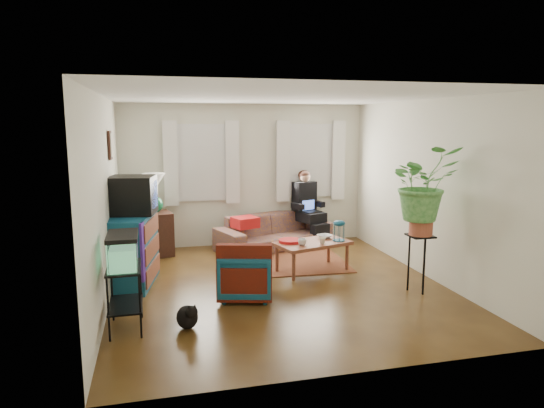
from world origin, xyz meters
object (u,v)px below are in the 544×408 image
object	(u,v)px
dresser	(132,250)
armchair	(246,271)
sofa	(274,226)
aquarium_stand	(125,298)
coffee_table	(312,256)
side_table	(156,234)
plant_stand	(419,263)

from	to	relation	value
dresser	armchair	distance (m)	1.72
sofa	dresser	bearing A→B (deg)	-168.41
sofa	dresser	world-z (taller)	dresser
aquarium_stand	coffee_table	xyz separation A→B (m)	(2.67, 1.54, -0.12)
sofa	side_table	distance (m)	2.09
side_table	dresser	size ratio (longest dim) A/B	0.68
side_table	dresser	xyz separation A→B (m)	(-0.34, -1.50, 0.12)
armchair	aquarium_stand	bearing A→B (deg)	39.55
aquarium_stand	armchair	size ratio (longest dim) A/B	1.04
sofa	side_table	xyz separation A→B (m)	(-2.09, 0.01, -0.04)
side_table	armchair	bearing A→B (deg)	-64.72
side_table	dresser	distance (m)	1.54
sofa	dresser	size ratio (longest dim) A/B	1.90
aquarium_stand	coffee_table	bearing A→B (deg)	29.41
dresser	sofa	bearing A→B (deg)	41.90
armchair	coffee_table	bearing A→B (deg)	-129.56
side_table	armchair	xyz separation A→B (m)	(1.12, -2.38, -0.03)
side_table	coffee_table	distance (m)	2.78
sofa	plant_stand	xyz separation A→B (m)	(1.34, -2.71, -0.02)
side_table	coffee_table	world-z (taller)	side_table
aquarium_stand	plant_stand	distance (m)	3.79
sofa	coffee_table	size ratio (longest dim) A/B	1.87
sofa	plant_stand	bearing A→B (deg)	-83.56
dresser	coffee_table	size ratio (longest dim) A/B	0.98
coffee_table	plant_stand	size ratio (longest dim) A/B	1.44
dresser	coffee_table	xyz separation A→B (m)	(2.66, -0.02, -0.26)
side_table	dresser	bearing A→B (deg)	-102.81
sofa	armchair	distance (m)	2.56
aquarium_stand	armchair	world-z (taller)	aquarium_stand
sofa	aquarium_stand	xyz separation A→B (m)	(-2.44, -3.05, -0.06)
side_table	plant_stand	world-z (taller)	plant_stand
side_table	coffee_table	xyz separation A→B (m)	(2.32, -1.52, -0.14)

